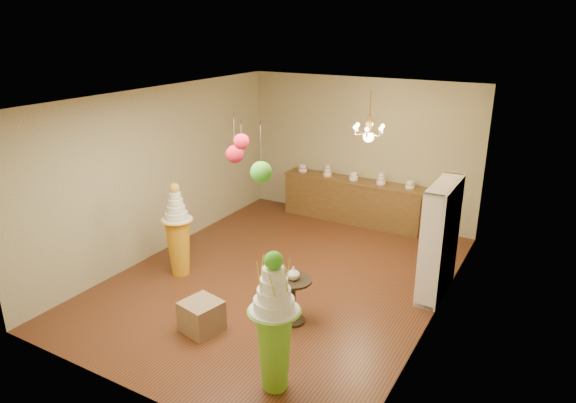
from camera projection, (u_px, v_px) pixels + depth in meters
The scene contains 17 objects.
floor at pixel (282, 278), 8.57m from camera, with size 6.50×6.50×0.00m, color #502815.
ceiling at pixel (281, 97), 7.57m from camera, with size 6.50×6.50×0.00m, color silver.
wall_back at pixel (360, 150), 10.73m from camera, with size 5.00×0.04×3.00m, color tan.
wall_front at pixel (126, 277), 5.41m from camera, with size 5.00×0.04×3.00m, color tan.
wall_left at pixel (162, 171), 9.24m from camera, with size 0.04×6.50×3.00m, color tan.
wall_right at pixel (441, 222), 6.90m from camera, with size 0.04×6.50×3.00m, color tan.
pedestal_green at pixel (274, 332), 5.78m from camera, with size 0.75×0.75×1.74m.
pedestal_orange at pixel (178, 239), 8.51m from camera, with size 0.57×0.57×1.61m.
burlap_riser at pixel (202, 316), 7.05m from camera, with size 0.49×0.49×0.44m, color #91744F.
sideboard at pixel (353, 200), 10.84m from camera, with size 3.04×0.54×1.16m.
shelving_unit at pixel (440, 239), 7.83m from camera, with size 0.33×1.20×1.80m.
round_table at pixel (293, 294), 7.18m from camera, with size 0.61×0.61×0.67m.
vase at pixel (293, 273), 7.07m from camera, with size 0.18×0.18×0.19m, color white.
pom_red_left at pixel (235, 154), 6.46m from camera, with size 0.23×0.23×0.64m.
pom_green_mid at pixel (261, 172), 5.94m from camera, with size 0.26×0.26×0.73m.
pom_red_right at pixel (241, 141), 5.88m from camera, with size 0.18×0.18×0.34m.
chandelier at pixel (369, 134), 8.43m from camera, with size 0.70×0.70×0.85m.
Camera 1 is at (3.88, -6.60, 4.05)m, focal length 32.00 mm.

